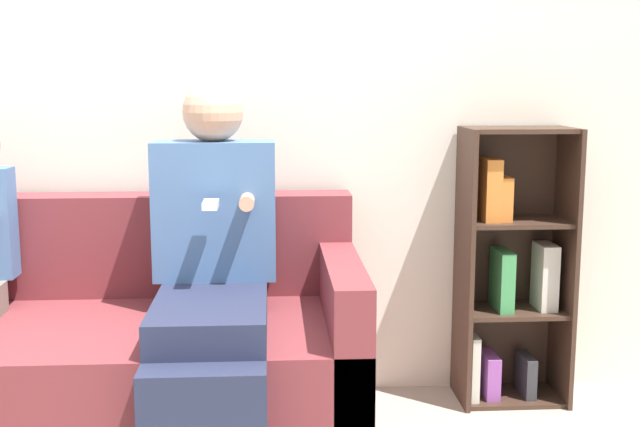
# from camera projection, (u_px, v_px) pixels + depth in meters

# --- Properties ---
(back_wall) EXTENTS (10.00, 0.06, 2.55)m
(back_wall) POSITION_uv_depth(u_px,v_px,m) (127.00, 82.00, 3.14)
(back_wall) COLOR silver
(back_wall) RESTS_ON ground_plane
(couch) EXTENTS (1.84, 0.90, 0.85)m
(couch) POSITION_uv_depth(u_px,v_px,m) (98.00, 362.00, 2.82)
(couch) COLOR maroon
(couch) RESTS_ON ground_plane
(adult_seated) EXTENTS (0.43, 0.83, 1.28)m
(adult_seated) POSITION_uv_depth(u_px,v_px,m) (212.00, 267.00, 2.69)
(adult_seated) COLOR #232842
(adult_seated) RESTS_ON ground_plane
(bookshelf) EXTENTS (0.42, 0.28, 1.10)m
(bookshelf) POSITION_uv_depth(u_px,v_px,m) (509.00, 271.00, 3.21)
(bookshelf) COLOR #3D281E
(bookshelf) RESTS_ON ground_plane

